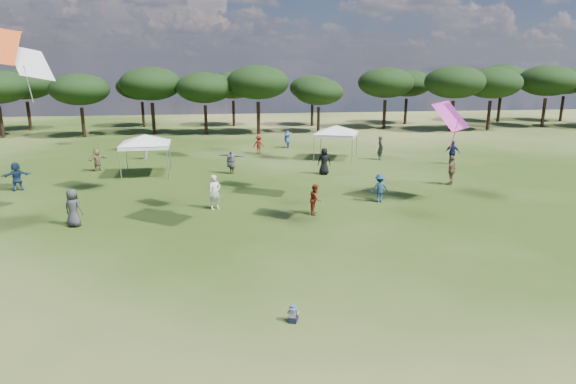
# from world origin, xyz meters

# --- Properties ---
(ground) EXTENTS (140.00, 140.00, 0.00)m
(ground) POSITION_xyz_m (0.00, 0.00, 0.00)
(ground) COLOR #2F4715
(ground) RESTS_ON ground
(tree_line) EXTENTS (108.78, 17.63, 7.77)m
(tree_line) POSITION_xyz_m (2.39, 47.41, 5.42)
(tree_line) COLOR black
(tree_line) RESTS_ON ground
(tent_left) EXTENTS (6.42, 6.42, 3.12)m
(tent_left) POSITION_xyz_m (-6.29, 23.40, 2.70)
(tent_left) COLOR gray
(tent_left) RESTS_ON ground
(tent_right) EXTENTS (5.93, 5.93, 3.03)m
(tent_right) POSITION_xyz_m (8.00, 27.58, 2.60)
(tent_right) COLOR gray
(tent_right) RESTS_ON ground
(toddler) EXTENTS (0.40, 0.43, 0.53)m
(toddler) POSITION_xyz_m (0.45, 2.43, 0.23)
(toddler) COLOR black
(toddler) RESTS_ON ground
(festival_crowd) EXTENTS (31.06, 22.69, 1.91)m
(festival_crowd) POSITION_xyz_m (0.52, 23.24, 0.86)
(festival_crowd) COLOR navy
(festival_crowd) RESTS_ON ground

